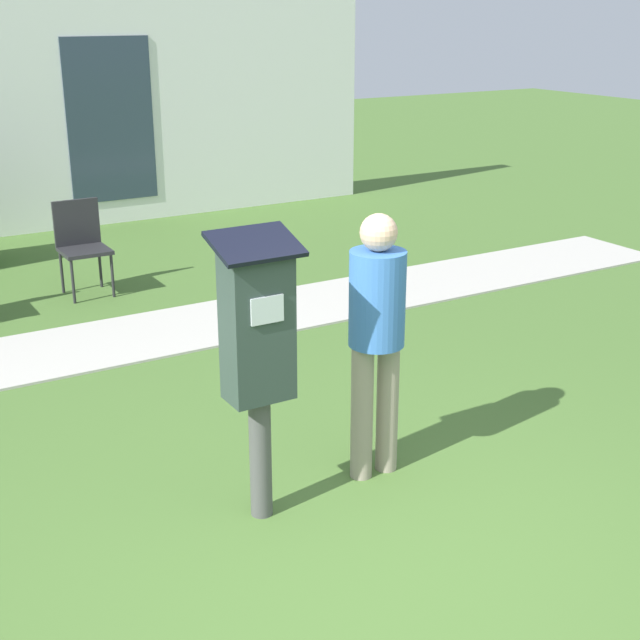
# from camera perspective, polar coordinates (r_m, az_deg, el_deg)

# --- Properties ---
(ground_plane) EXTENTS (40.00, 40.00, 0.00)m
(ground_plane) POSITION_cam_1_polar(r_m,az_deg,el_deg) (4.54, 3.34, -16.20)
(ground_plane) COLOR #476B2D
(sidewalk) EXTENTS (12.00, 1.10, 0.02)m
(sidewalk) POSITION_cam_1_polar(r_m,az_deg,el_deg) (7.61, -12.76, -1.28)
(sidewalk) COLOR #B7B2A8
(sidewalk) RESTS_ON ground
(parking_meter) EXTENTS (0.44, 0.31, 1.59)m
(parking_meter) POSITION_cam_1_polar(r_m,az_deg,el_deg) (4.58, -4.01, -1.35)
(parking_meter) COLOR #4C4C4C
(parking_meter) RESTS_ON ground
(person_standing) EXTENTS (0.32, 0.32, 1.58)m
(person_standing) POSITION_cam_1_polar(r_m,az_deg,el_deg) (5.05, 3.64, -0.41)
(person_standing) COLOR gray
(person_standing) RESTS_ON ground
(outdoor_chair_middle) EXTENTS (0.44, 0.44, 0.90)m
(outdoor_chair_middle) POSITION_cam_1_polar(r_m,az_deg,el_deg) (8.86, -15.04, 4.99)
(outdoor_chair_middle) COLOR #262628
(outdoor_chair_middle) RESTS_ON ground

